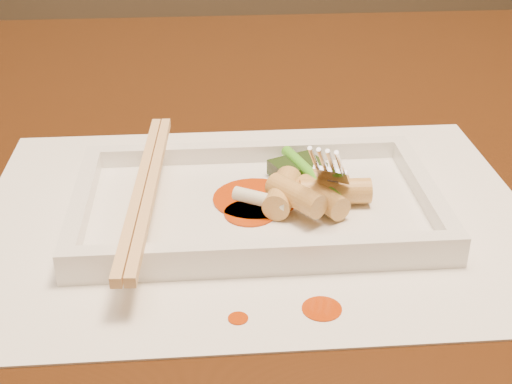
{
  "coord_description": "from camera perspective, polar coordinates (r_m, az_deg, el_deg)",
  "views": [
    {
      "loc": [
        0.06,
        -0.56,
        1.01
      ],
      "look_at": [
        0.09,
        -0.11,
        0.77
      ],
      "focal_mm": 50.0,
      "sensor_mm": 36.0,
      "label": 1
    }
  ],
  "objects": [
    {
      "name": "table",
      "position": [
        0.67,
        -8.57,
        -4.8
      ],
      "size": [
        1.4,
        0.9,
        0.75
      ],
      "color": "black",
      "rests_on": "ground"
    },
    {
      "name": "placemat",
      "position": [
        0.52,
        0.0,
        -1.81
      ],
      "size": [
        0.4,
        0.3,
        0.0
      ],
      "primitive_type": "cube",
      "color": "white",
      "rests_on": "table"
    },
    {
      "name": "sauce_splatter_a",
      "position": [
        0.43,
        5.29,
        -9.28
      ],
      "size": [
        0.02,
        0.02,
        0.0
      ],
      "primitive_type": "cylinder",
      "color": "#B93605",
      "rests_on": "placemat"
    },
    {
      "name": "sauce_splatter_b",
      "position": [
        0.42,
        -1.44,
        -10.07
      ],
      "size": [
        0.01,
        0.01,
        0.0
      ],
      "primitive_type": "cylinder",
      "color": "#B93605",
      "rests_on": "placemat"
    },
    {
      "name": "plate_base",
      "position": [
        0.52,
        0.0,
        -1.36
      ],
      "size": [
        0.26,
        0.16,
        0.01
      ],
      "primitive_type": "cube",
      "color": "white",
      "rests_on": "placemat"
    },
    {
      "name": "plate_rim_far",
      "position": [
        0.58,
        -0.58,
        3.24
      ],
      "size": [
        0.26,
        0.01,
        0.01
      ],
      "primitive_type": "cube",
      "color": "white",
      "rests_on": "plate_base"
    },
    {
      "name": "plate_rim_near",
      "position": [
        0.45,
        0.75,
        -4.84
      ],
      "size": [
        0.26,
        0.01,
        0.01
      ],
      "primitive_type": "cube",
      "color": "white",
      "rests_on": "plate_base"
    },
    {
      "name": "plate_rim_left",
      "position": [
        0.52,
        -13.77,
        -0.81
      ],
      "size": [
        0.01,
        0.14,
        0.01
      ],
      "primitive_type": "cube",
      "color": "white",
      "rests_on": "plate_base"
    },
    {
      "name": "plate_rim_right",
      "position": [
        0.54,
        13.33,
        0.22
      ],
      "size": [
        0.01,
        0.14,
        0.01
      ],
      "primitive_type": "cube",
      "color": "white",
      "rests_on": "plate_base"
    },
    {
      "name": "veg_piece",
      "position": [
        0.55,
        3.3,
        1.89
      ],
      "size": [
        0.05,
        0.04,
        0.01
      ],
      "primitive_type": "cube",
      "rotation": [
        0.0,
        0.0,
        0.42
      ],
      "color": "black",
      "rests_on": "plate_base"
    },
    {
      "name": "scallion_white",
      "position": [
        0.5,
        0.36,
        -0.56
      ],
      "size": [
        0.04,
        0.03,
        0.01
      ],
      "primitive_type": "cylinder",
      "rotation": [
        1.57,
        0.0,
        1.04
      ],
      "color": "#EAEACC",
      "rests_on": "plate_base"
    },
    {
      "name": "scallion_green",
      "position": [
        0.53,
        4.34,
        1.48
      ],
      "size": [
        0.03,
        0.08,
        0.01
      ],
      "primitive_type": "cylinder",
      "rotation": [
        1.57,
        0.0,
        0.31
      ],
      "color": "green",
      "rests_on": "plate_base"
    },
    {
      "name": "chopstick_a",
      "position": [
        0.51,
        -9.24,
        0.39
      ],
      "size": [
        0.02,
        0.23,
        0.01
      ],
      "primitive_type": "cube",
      "rotation": [
        0.0,
        0.0,
        -0.06
      ],
      "color": "#E3B171",
      "rests_on": "plate_rim_near"
    },
    {
      "name": "chopstick_b",
      "position": [
        0.51,
        -8.34,
        0.43
      ],
      "size": [
        0.02,
        0.23,
        0.01
      ],
      "primitive_type": "cube",
      "rotation": [
        0.0,
        0.0,
        -0.06
      ],
      "color": "#E3B171",
      "rests_on": "plate_rim_near"
    },
    {
      "name": "fork",
      "position": [
        0.51,
        7.76,
        7.59
      ],
      "size": [
        0.09,
        0.1,
        0.14
      ],
      "primitive_type": null,
      "color": "silver",
      "rests_on": "plate_base"
    },
    {
      "name": "sauce_blob_0",
      "position": [
        0.5,
        -0.48,
        -1.71
      ],
      "size": [
        0.04,
        0.04,
        0.0
      ],
      "primitive_type": "cylinder",
      "color": "#B93605",
      "rests_on": "plate_base"
    },
    {
      "name": "sauce_blob_1",
      "position": [
        0.52,
        -0.07,
        -0.52
      ],
      "size": [
        0.06,
        0.06,
        0.0
      ],
      "primitive_type": "cylinder",
      "color": "#B93605",
      "rests_on": "plate_base"
    },
    {
      "name": "rice_cake_0",
      "position": [
        0.51,
        6.36,
        0.05
      ],
      "size": [
        0.05,
        0.02,
        0.02
      ],
      "primitive_type": "cylinder",
      "rotation": [
        1.57,
        0.0,
        1.54
      ],
      "color": "tan",
      "rests_on": "plate_base"
    },
    {
      "name": "rice_cake_1",
      "position": [
        0.51,
        5.25,
        -0.41
      ],
      "size": [
        0.04,
        0.05,
        0.02
      ],
      "primitive_type": "cylinder",
      "rotation": [
        1.57,
        0.0,
        0.5
      ],
      "color": "tan",
      "rests_on": "plate_base"
    },
    {
      "name": "rice_cake_2",
      "position": [
        0.49,
        3.21,
        -0.27
      ],
      "size": [
        0.04,
        0.05,
        0.02
      ],
      "primitive_type": "cylinder",
      "rotation": [
        1.57,
        0.0,
        0.64
      ],
      "color": "tan",
      "rests_on": "plate_base"
    },
    {
      "name": "rice_cake_3",
      "position": [
        0.51,
        2.13,
        -0.05
      ],
      "size": [
        0.03,
        0.05,
        0.02
      ],
      "primitive_type": "cylinder",
      "rotation": [
        1.57,
        0.0,
        2.83
      ],
      "color": "tan",
      "rests_on": "plate_base"
    }
  ]
}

